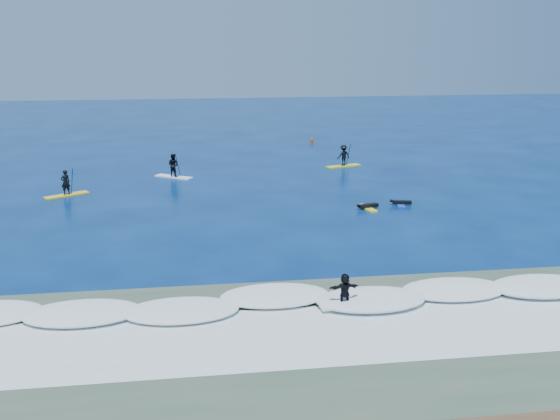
{
  "coord_description": "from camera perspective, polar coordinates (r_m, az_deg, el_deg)",
  "views": [
    {
      "loc": [
        -6.17,
        -34.34,
        11.11
      ],
      "look_at": [
        -1.11,
        2.55,
        0.6
      ],
      "focal_mm": 40.0,
      "sensor_mm": 36.0,
      "label": 1
    }
  ],
  "objects": [
    {
      "name": "ground",
      "position": [
        36.62,
        2.27,
        -1.91
      ],
      "size": [
        160.0,
        160.0,
        0.0
      ],
      "primitive_type": "plane",
      "color": "#041E4D",
      "rests_on": "ground"
    },
    {
      "name": "shallow_water",
      "position": [
        23.98,
        8.21,
        -12.0
      ],
      "size": [
        90.0,
        13.0,
        0.01
      ],
      "primitive_type": "cube",
      "color": "#394E3E",
      "rests_on": "ground"
    },
    {
      "name": "breaking_wave",
      "position": [
        27.46,
        5.93,
        -8.2
      ],
      "size": [
        40.0,
        6.0,
        0.3
      ],
      "primitive_type": "cube",
      "color": "white",
      "rests_on": "ground"
    },
    {
      "name": "whitewater",
      "position": [
        24.84,
        7.57,
        -10.96
      ],
      "size": [
        34.0,
        5.0,
        0.02
      ],
      "primitive_type": "cube",
      "color": "silver",
      "rests_on": "ground"
    },
    {
      "name": "sup_paddler_left",
      "position": [
        46.88,
        -18.99,
        2.04
      ],
      "size": [
        3.04,
        2.32,
        2.18
      ],
      "rotation": [
        0.0,
        0.0,
        0.56
      ],
      "color": "yellow",
      "rests_on": "ground"
    },
    {
      "name": "sup_paddler_center",
      "position": [
        50.81,
        -9.73,
        3.87
      ],
      "size": [
        3.11,
        2.44,
        2.25
      ],
      "rotation": [
        0.0,
        0.0,
        -0.59
      ],
      "color": "white",
      "rests_on": "ground"
    },
    {
      "name": "sup_paddler_right",
      "position": [
        54.57,
        5.83,
        4.86
      ],
      "size": [
        3.24,
        1.7,
        2.21
      ],
      "rotation": [
        0.0,
        0.0,
        0.31
      ],
      "color": "yellow",
      "rests_on": "ground"
    },
    {
      "name": "prone_paddler_near",
      "position": [
        41.54,
        7.98,
        0.29
      ],
      "size": [
        1.56,
        2.03,
        0.41
      ],
      "rotation": [
        0.0,
        0.0,
        1.82
      ],
      "color": "yellow",
      "rests_on": "ground"
    },
    {
      "name": "prone_paddler_far",
      "position": [
        42.83,
        10.98,
        0.61
      ],
      "size": [
        1.46,
        1.9,
        0.38
      ],
      "rotation": [
        0.0,
        0.0,
        1.34
      ],
      "color": "blue",
      "rests_on": "ground"
    },
    {
      "name": "wave_surfer",
      "position": [
        26.2,
        5.93,
        -7.42
      ],
      "size": [
        2.08,
        0.74,
        1.47
      ],
      "rotation": [
        0.0,
        0.0,
        0.09
      ],
      "color": "white",
      "rests_on": "breaking_wave"
    },
    {
      "name": "marker_buoy",
      "position": [
        66.1,
        2.92,
        6.34
      ],
      "size": [
        0.3,
        0.3,
        0.72
      ],
      "rotation": [
        0.0,
        0.0,
        -0.3
      ],
      "color": "#DA4813",
      "rests_on": "ground"
    }
  ]
}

